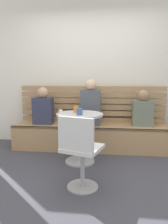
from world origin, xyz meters
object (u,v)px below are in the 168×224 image
Objects in this scene: cup_espresso_small at (61,111)px; plate_small at (91,112)px; person_adult at (91,105)px; white_chair at (80,150)px; person_child_middle at (43,108)px; cafe_table at (80,128)px; cup_mug_blue at (80,112)px; person_child_left at (143,110)px; cup_tumbler_orange at (76,110)px; booth_bench at (90,137)px.

cup_espresso_small reaches higher than plate_small.
person_adult is 4.65× the size of plate_small.
plate_small is at bearing 87.25° from white_chair.
person_child_middle reaches higher than white_chair.
white_chair is at bearing -82.20° from cafe_table.
cafe_table is 0.30m from cup_mug_blue.
cup_espresso_small is at bearing -152.47° from person_child_left.
person_child_left is 1.22m from cup_tumbler_orange.
person_child_middle is 0.78m from cup_espresso_small.
person_child_left is at bearing 2.41° from person_adult.
cup_espresso_small is (-0.22, -0.06, -0.02)m from cup_tumbler_orange.
person_adult reaches higher than cup_tumbler_orange.
booth_bench is at bearing 96.00° from plate_small.
person_child_left reaches higher than white_chair.
person_child_left reaches higher than booth_bench.
person_child_middle is 1.02m from plate_small.
cafe_table is 1.13× the size of person_child_middle.
cafe_table is 0.82m from white_chair.
person_child_left is at bearing 2.04° from booth_bench.
person_child_left is at bearing 38.49° from cup_mug_blue.
cup_mug_blue is (0.08, -0.18, -0.00)m from cup_tumbler_orange.
plate_small is (0.22, 0.08, -0.04)m from cup_tumbler_orange.
booth_bench is 4.14× the size of person_child_middle.
white_chair is 5.00× the size of plate_small.
cup_mug_blue is at bearing -118.82° from plate_small.
cafe_table is at bearing -36.33° from cup_tumbler_orange.
cup_mug_blue is at bearing -84.07° from cafe_table.
booth_bench is 0.92m from cup_espresso_small.
white_chair reaches higher than cup_espresso_small.
cup_mug_blue is at bearing -21.28° from cup_espresso_small.
white_chair is 0.98m from plate_small.
white_chair is at bearing -89.74° from booth_bench.
cafe_table is 0.38m from cup_espresso_small.
white_chair is at bearing -81.84° from cup_mug_blue.
cafe_table is (-0.10, -0.62, 0.30)m from booth_bench.
person_adult is 8.32× the size of cup_mug_blue.
cup_tumbler_orange is 0.59× the size of plate_small.
white_chair is at bearing -59.11° from person_child_middle.
cup_tumbler_orange reaches higher than plate_small.
person_child_middle is at bearing -178.66° from person_child_left.
booth_bench is at bearing 80.38° from cafe_table.
plate_small is (0.05, -0.49, 0.52)m from booth_bench.
booth_bench is at bearing 83.08° from cup_mug_blue.
cup_mug_blue reaches higher than cup_espresso_small.
white_chair is 0.93m from cup_tumbler_orange.
plate_small is at bearing -28.30° from person_child_middle.
person_adult is at bearing -177.59° from person_child_left.
white_chair is at bearing -121.21° from person_child_left.
cup_espresso_small is (-0.39, -0.63, -0.03)m from person_adult.
white_chair is (0.01, -1.43, 0.24)m from booth_bench.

